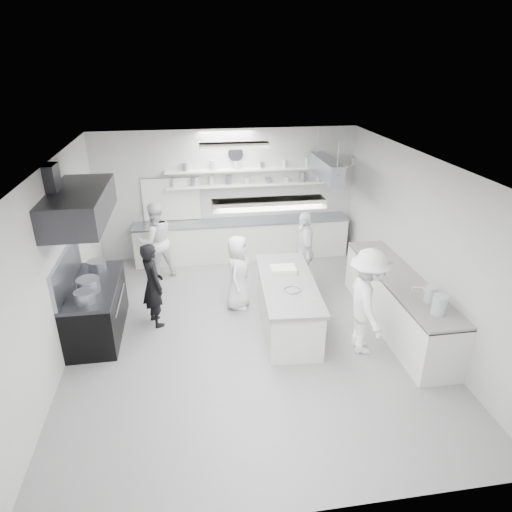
{
  "coord_description": "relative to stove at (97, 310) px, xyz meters",
  "views": [
    {
      "loc": [
        -0.9,
        -6.63,
        4.5
      ],
      "look_at": [
        0.23,
        0.6,
        1.2
      ],
      "focal_mm": 31.45,
      "sensor_mm": 36.0,
      "label": 1
    }
  ],
  "objects": [
    {
      "name": "floor",
      "position": [
        2.6,
        -0.4,
        -0.46
      ],
      "size": [
        6.0,
        7.0,
        0.02
      ],
      "primitive_type": "cube",
      "color": "gray",
      "rests_on": "ground"
    },
    {
      "name": "ceiling",
      "position": [
        2.6,
        -0.4,
        2.56
      ],
      "size": [
        6.0,
        7.0,
        0.02
      ],
      "primitive_type": "cube",
      "color": "silver",
      "rests_on": "wall_back"
    },
    {
      "name": "wall_back",
      "position": [
        2.6,
        3.1,
        1.05
      ],
      "size": [
        6.0,
        0.04,
        3.0
      ],
      "primitive_type": "cube",
      "color": "silver",
      "rests_on": "floor"
    },
    {
      "name": "wall_front",
      "position": [
        2.6,
        -3.9,
        1.05
      ],
      "size": [
        6.0,
        0.04,
        3.0
      ],
      "primitive_type": "cube",
      "color": "silver",
      "rests_on": "floor"
    },
    {
      "name": "wall_left",
      "position": [
        -0.4,
        -0.4,
        1.05
      ],
      "size": [
        0.04,
        7.0,
        3.0
      ],
      "primitive_type": "cube",
      "color": "silver",
      "rests_on": "floor"
    },
    {
      "name": "wall_right",
      "position": [
        5.6,
        -0.4,
        1.05
      ],
      "size": [
        0.04,
        7.0,
        3.0
      ],
      "primitive_type": "cube",
      "color": "silver",
      "rests_on": "floor"
    },
    {
      "name": "stove",
      "position": [
        0.0,
        0.0,
        0.0
      ],
      "size": [
        0.8,
        1.8,
        0.9
      ],
      "primitive_type": "cube",
      "color": "black",
      "rests_on": "floor"
    },
    {
      "name": "exhaust_hood",
      "position": [
        0.0,
        -0.0,
        1.9
      ],
      "size": [
        0.85,
        2.0,
        0.5
      ],
      "primitive_type": "cube",
      "color": "#2A2B2F",
      "rests_on": "wall_left"
    },
    {
      "name": "back_counter",
      "position": [
        2.9,
        2.8,
        0.01
      ],
      "size": [
        5.0,
        0.6,
        0.92
      ],
      "primitive_type": "cube",
      "color": "white",
      "rests_on": "floor"
    },
    {
      "name": "shelf_lower",
      "position": [
        3.3,
        2.97,
        1.3
      ],
      "size": [
        4.2,
        0.26,
        0.04
      ],
      "primitive_type": "cube",
      "color": "white",
      "rests_on": "wall_back"
    },
    {
      "name": "shelf_upper",
      "position": [
        3.3,
        2.97,
        1.65
      ],
      "size": [
        4.2,
        0.26,
        0.04
      ],
      "primitive_type": "cube",
      "color": "white",
      "rests_on": "wall_back"
    },
    {
      "name": "pass_through_window",
      "position": [
        1.3,
        3.08,
        1.0
      ],
      "size": [
        1.3,
        0.04,
        1.0
      ],
      "primitive_type": "cube",
      "color": "black",
      "rests_on": "wall_back"
    },
    {
      "name": "wall_clock",
      "position": [
        2.8,
        3.06,
        2.0
      ],
      "size": [
        0.32,
        0.05,
        0.32
      ],
      "primitive_type": "cylinder",
      "rotation": [
        1.57,
        0.0,
        0.0
      ],
      "color": "silver",
      "rests_on": "wall_back"
    },
    {
      "name": "right_counter",
      "position": [
        5.25,
        -0.6,
        0.02
      ],
      "size": [
        0.74,
        3.3,
        0.94
      ],
      "primitive_type": "cube",
      "color": "white",
      "rests_on": "floor"
    },
    {
      "name": "pot_rack",
      "position": [
        4.6,
        2.0,
        1.85
      ],
      "size": [
        0.3,
        1.6,
        0.4
      ],
      "primitive_type": "cube",
      "color": "#90939E",
      "rests_on": "ceiling"
    },
    {
      "name": "light_fixture_front",
      "position": [
        2.6,
        -2.2,
        2.49
      ],
      "size": [
        1.3,
        0.25,
        0.1
      ],
      "primitive_type": "cube",
      "color": "white",
      "rests_on": "ceiling"
    },
    {
      "name": "light_fixture_rear",
      "position": [
        2.6,
        1.4,
        2.49
      ],
      "size": [
        1.3,
        0.25,
        0.1
      ],
      "primitive_type": "cube",
      "color": "white",
      "rests_on": "ceiling"
    },
    {
      "name": "prep_island",
      "position": [
        3.31,
        -0.28,
        -0.03
      ],
      "size": [
        1.0,
        2.34,
        0.84
      ],
      "primitive_type": "cube",
      "rotation": [
        0.0,
        0.0,
        -0.07
      ],
      "color": "white",
      "rests_on": "floor"
    },
    {
      "name": "stove_pot",
      "position": [
        0.0,
        -0.26,
        0.6
      ],
      "size": [
        0.37,
        0.37,
        0.28
      ],
      "primitive_type": "cylinder",
      "color": "#90939E",
      "rests_on": "stove"
    },
    {
      "name": "cook_stove",
      "position": [
        0.98,
        0.16,
        0.33
      ],
      "size": [
        0.58,
        0.68,
        1.57
      ],
      "primitive_type": "imported",
      "rotation": [
        0.0,
        0.0,
        1.99
      ],
      "color": "black",
      "rests_on": "floor"
    },
    {
      "name": "cook_back",
      "position": [
        0.94,
        2.09,
        0.39
      ],
      "size": [
        1.0,
        0.9,
        1.69
      ],
      "primitive_type": "imported",
      "rotation": [
        0.0,
        0.0,
        -2.76
      ],
      "color": "white",
      "rests_on": "floor"
    },
    {
      "name": "cook_island_left",
      "position": [
        2.53,
        0.53,
        0.28
      ],
      "size": [
        0.68,
        0.83,
        1.46
      ],
      "primitive_type": "imported",
      "rotation": [
        0.0,
        0.0,
        1.22
      ],
      "color": "white",
      "rests_on": "floor"
    },
    {
      "name": "cook_island_right",
      "position": [
        3.96,
        1.11,
        0.38
      ],
      "size": [
        0.51,
        1.01,
        1.66
      ],
      "primitive_type": "imported",
      "rotation": [
        0.0,
        0.0,
        -1.68
      ],
      "color": "white",
      "rests_on": "floor"
    },
    {
      "name": "cook_right",
      "position": [
        4.4,
        -1.18,
        0.45
      ],
      "size": [
        0.78,
        1.22,
        1.8
      ],
      "primitive_type": "imported",
      "rotation": [
        0.0,
        0.0,
        1.48
      ],
      "color": "white",
      "rests_on": "floor"
    },
    {
      "name": "bowl_island_a",
      "position": [
        3.32,
        -0.61,
        0.43
      ],
      "size": [
        0.35,
        0.35,
        0.07
      ],
      "primitive_type": "imported",
      "rotation": [
        0.0,
        0.0,
        0.41
      ],
      "color": "#90939E",
      "rests_on": "prep_island"
    },
    {
      "name": "bowl_island_b",
      "position": [
        3.52,
        -0.95,
        0.42
      ],
      "size": [
        0.19,
        0.19,
        0.06
      ],
      "primitive_type": "imported",
      "rotation": [
        0.0,
        0.0,
        -0.05
      ],
      "color": "white",
      "rests_on": "prep_island"
    },
    {
      "name": "bowl_right",
      "position": [
        5.31,
        -1.09,
        0.52
      ],
      "size": [
        0.27,
        0.27,
        0.05
      ],
      "primitive_type": "imported",
      "rotation": [
        0.0,
        0.0,
        -0.25
      ],
      "color": "white",
      "rests_on": "right_counter"
    }
  ]
}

